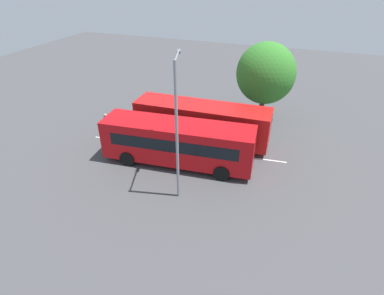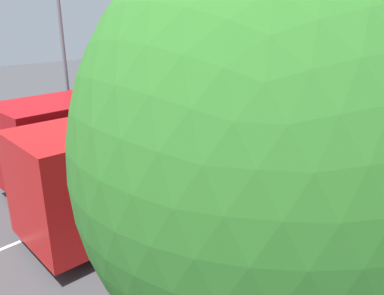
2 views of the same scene
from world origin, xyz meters
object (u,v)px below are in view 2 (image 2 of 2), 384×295
(pedestrian, at_px, (299,118))
(bus_center_left, at_px, (142,121))
(depot_tree, at_px, (277,150))
(bus_far_left, at_px, (193,148))
(street_lamp, at_px, (66,37))

(pedestrian, bearing_deg, bus_center_left, 8.15)
(bus_center_left, height_order, depot_tree, depot_tree)
(bus_far_left, relative_size, street_lamp, 1.26)
(bus_far_left, height_order, pedestrian, bus_far_left)
(bus_center_left, relative_size, street_lamp, 1.28)
(bus_far_left, height_order, bus_center_left, same)
(bus_far_left, xyz_separation_m, bus_center_left, (0.52, 3.60, 0.00))
(bus_center_left, bearing_deg, depot_tree, -119.56)
(bus_center_left, distance_m, depot_tree, 10.73)
(pedestrian, bearing_deg, street_lamp, -6.60)
(bus_center_left, relative_size, pedestrian, 6.26)
(bus_far_left, xyz_separation_m, depot_tree, (-3.77, -5.93, 2.44))
(street_lamp, bearing_deg, bus_center_left, 6.06)
(bus_center_left, bearing_deg, bus_far_left, -103.59)
(bus_far_left, distance_m, street_lamp, 7.44)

